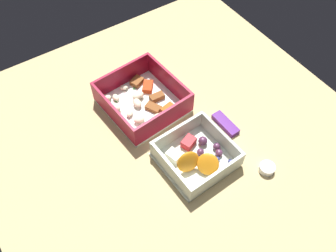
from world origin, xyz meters
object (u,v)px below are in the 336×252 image
(candy_bar, at_px, (225,124))
(paper_cup_liner, at_px, (267,168))
(fruit_bowl, at_px, (196,156))
(pasta_container, at_px, (142,101))

(candy_bar, height_order, paper_cup_liner, paper_cup_liner)
(fruit_bowl, relative_size, paper_cup_liner, 4.44)
(candy_bar, xyz_separation_m, paper_cup_liner, (0.14, -0.00, 0.00))
(candy_bar, bearing_deg, fruit_bowl, -70.94)
(pasta_container, height_order, fruit_bowl, pasta_container)
(fruit_bowl, bearing_deg, paper_cup_liner, 47.65)
(pasta_container, bearing_deg, candy_bar, 34.75)
(fruit_bowl, relative_size, candy_bar, 2.07)
(fruit_bowl, xyz_separation_m, candy_bar, (-0.04, 0.11, -0.01))
(pasta_container, xyz_separation_m, fruit_bowl, (0.19, 0.02, -0.00))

